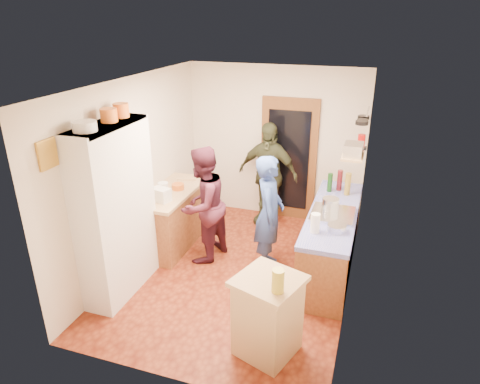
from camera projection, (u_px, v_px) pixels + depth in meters
The scene contains 44 objects.
floor at pixel (237, 272), 6.00m from camera, with size 3.00×4.00×0.02m, color brown.
ceiling at pixel (237, 82), 4.98m from camera, with size 3.00×4.00×0.02m, color silver.
wall_back at pixel (275, 144), 7.24m from camera, with size 3.00×0.02×2.60m, color beige.
wall_front at pixel (164, 268), 3.73m from camera, with size 3.00×0.02×2.60m, color beige.
wall_left at pixel (134, 173), 5.92m from camera, with size 0.02×4.00×2.60m, color beige.
wall_right at pixel (358, 201), 5.05m from camera, with size 0.02×4.00×2.60m, color beige.
door_frame at pixel (288, 160), 7.23m from camera, with size 0.95×0.06×2.10m, color brown.
door_glass at pixel (288, 160), 7.20m from camera, with size 0.70×0.02×1.70m, color black.
hutch_body at pixel (116, 212), 5.24m from camera, with size 0.40×1.20×2.20m, color silver.
hutch_top_shelf at pixel (105, 125), 4.82m from camera, with size 0.40×1.14×0.04m, color silver.
plate_stack at pixel (85, 126), 4.48m from camera, with size 0.25×0.25×0.11m, color white.
orange_pot_a at pixel (109, 115), 4.86m from camera, with size 0.19×0.19×0.15m, color orange.
orange_pot_b at pixel (121, 110), 5.07m from camera, with size 0.19×0.19×0.17m, color orange.
left_counter_base at pixel (173, 219), 6.57m from camera, with size 0.60×1.40×0.85m, color #9A6234.
left_counter_top at pixel (171, 192), 6.39m from camera, with size 0.64×1.44×0.05m, color tan.
toaster at pixel (161, 195), 5.99m from camera, with size 0.25×0.17×0.19m, color white.
kettle at pixel (163, 188), 6.24m from camera, with size 0.15×0.15×0.17m, color white.
orange_bowl at pixel (178, 187), 6.41m from camera, with size 0.19×0.19×0.08m, color orange.
chopping_board at pixel (187, 178), 6.84m from camera, with size 0.30×0.22×0.03m, color tan.
right_counter_base at pixel (331, 242), 5.92m from camera, with size 0.60×2.20×0.84m, color #9A6234.
right_counter_top at pixel (334, 213), 5.74m from camera, with size 0.62×2.22×0.06m, color #030AA8.
hob at pixel (333, 214), 5.59m from camera, with size 0.55×0.58×0.04m, color silver.
pot_on_hob at pixel (331, 204), 5.68m from camera, with size 0.22×0.22×0.14m, color silver.
bottle_a at pixel (330, 182), 6.30m from camera, with size 0.07×0.07×0.28m, color #143F14.
bottle_b at pixel (340, 180), 6.34m from camera, with size 0.08×0.08×0.31m, color #591419.
bottle_c at pixel (348, 184), 6.17m from camera, with size 0.08×0.08×0.33m, color olive.
paper_towel at pixel (315, 223), 5.13m from camera, with size 0.11×0.11×0.24m, color white.
mixing_bowl at pixel (337, 228), 5.18m from camera, with size 0.23×0.23×0.09m, color silver.
island_base at pixel (268, 318), 4.44m from camera, with size 0.55×0.55×0.86m, color tan.
island_top at pixel (269, 281), 4.26m from camera, with size 0.62×0.62×0.05m, color tan.
cutting_board at pixel (267, 276), 4.32m from camera, with size 0.35×0.28×0.02m, color white.
oil_jar at pixel (278, 281), 4.02m from camera, with size 0.12×0.12×0.24m, color #AD9E2D.
pan_rail at pixel (368, 111), 6.10m from camera, with size 0.02×0.02×0.65m, color silver.
pan_hang_a at pixel (362, 123), 6.02m from camera, with size 0.18×0.18×0.05m, color black.
pan_hang_b at pixel (363, 121), 6.20m from camera, with size 0.16×0.16×0.05m, color black.
pan_hang_c at pixel (363, 117), 6.37m from camera, with size 0.17×0.17×0.05m, color black.
wall_shelf at pixel (353, 156), 5.33m from camera, with size 0.26×0.42×0.03m, color tan.
radio at pixel (353, 149), 5.29m from camera, with size 0.22×0.30×0.15m, color silver.
ext_bracket at pixel (365, 148), 6.49m from camera, with size 0.06×0.10×0.04m, color black.
fire_extinguisher at pixel (361, 145), 6.49m from camera, with size 0.11×0.11×0.32m, color red.
picture_frame at pixel (47, 154), 4.27m from camera, with size 0.03×0.25×0.30m, color gold.
person_hob at pixel (271, 215), 5.79m from camera, with size 0.60×0.40×1.65m, color #2C468D.
person_left at pixel (206, 205), 6.04m from camera, with size 0.83×0.64×1.70m, color #431928.
person_back at pixel (268, 174), 7.08m from camera, with size 1.03×0.43×1.76m, color #333722.
Camera 1 is at (1.63, -4.81, 3.36)m, focal length 32.00 mm.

